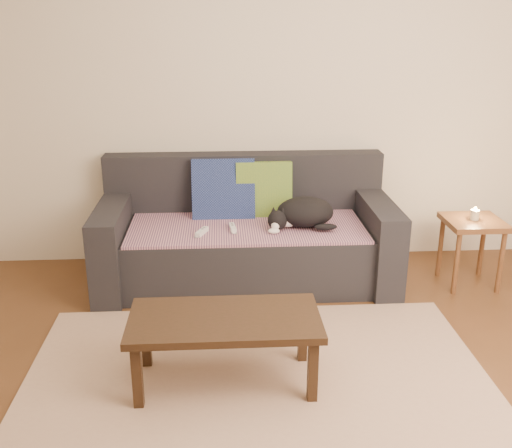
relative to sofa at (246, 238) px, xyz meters
name	(u,v)px	position (x,y,z in m)	size (l,w,h in m)	color
ground	(260,406)	(0.00, -1.57, -0.31)	(4.50, 4.50, 0.00)	brown
back_wall	(243,94)	(0.00, 0.43, 0.99)	(4.50, 0.04, 2.60)	beige
sofa	(246,238)	(0.00, 0.00, 0.00)	(2.10, 0.94, 0.87)	#232328
throw_blanket	(247,227)	(0.00, -0.09, 0.12)	(1.66, 0.74, 0.02)	#472C54
cushion_navy	(223,190)	(-0.16, 0.17, 0.32)	(0.46, 0.12, 0.46)	#111E48
cushion_green	(264,190)	(0.14, 0.17, 0.32)	(0.41, 0.10, 0.41)	#0B4B33
cat	(303,213)	(0.39, -0.13, 0.23)	(0.52, 0.39, 0.21)	black
wii_remote_a	(233,228)	(-0.10, -0.17, 0.15)	(0.15, 0.04, 0.03)	white
wii_remote_b	(202,232)	(-0.31, -0.24, 0.15)	(0.15, 0.04, 0.03)	white
side_table	(473,231)	(1.60, -0.21, 0.10)	(0.39, 0.39, 0.49)	brown
candle	(475,215)	(1.60, -0.21, 0.22)	(0.06, 0.06, 0.09)	beige
rug	(259,388)	(0.00, -1.42, -0.30)	(2.50, 1.80, 0.01)	tan
coffee_table	(225,325)	(-0.17, -1.36, 0.04)	(0.99, 0.49, 0.39)	#301D12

